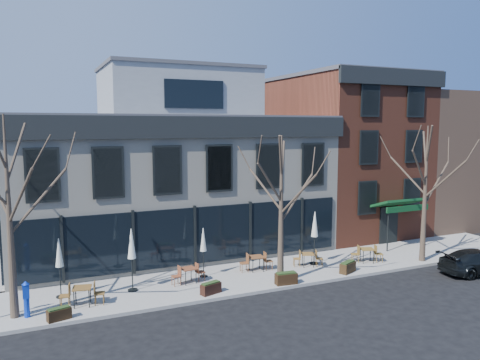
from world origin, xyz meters
name	(u,v)px	position (x,y,z in m)	size (l,w,h in m)	color
ground	(195,271)	(0.00, 0.00, 0.00)	(120.00, 120.00, 0.00)	black
sidewalk_front	(268,273)	(3.25, -2.15, 0.07)	(33.50, 4.70, 0.15)	gray
corner_building	(169,173)	(0.07, 5.07, 4.72)	(18.39, 10.39, 11.10)	beige
red_brick_building	(342,153)	(13.00, 4.98, 5.64)	(8.20, 11.78, 11.18)	brown
bg_building	(434,157)	(23.00, 6.00, 5.00)	(12.00, 12.00, 10.00)	#8C664C
tree_corner	(9,214)	(-8.49, -3.20, 4.25)	(3.93, 3.98, 7.92)	#382B21
tree_mid	(281,208)	(3.01, -3.90, 3.79)	(3.50, 3.55, 7.04)	#382B21
tree_right	(425,192)	(12.01, -3.90, 4.02)	(3.72, 3.77, 7.48)	#382B21
parked_sedan	(479,262)	(13.30, -6.48, 0.63)	(1.75, 4.31, 1.25)	black
call_box	(26,298)	(-8.06, -3.41, 0.92)	(0.29, 0.29, 1.46)	#0E33B8
cafe_set_0	(82,294)	(-5.95, -3.05, 0.65)	(1.90, 0.87, 0.97)	brown
cafe_set_2	(188,274)	(-1.04, -2.16, 0.61)	(1.73, 0.76, 0.89)	brown
cafe_set_3	(256,262)	(2.76, -1.76, 0.63)	(1.81, 0.79, 0.93)	brown
cafe_set_4	(308,258)	(5.62, -2.20, 0.59)	(1.65, 0.99, 0.85)	brown
cafe_set_5	(367,254)	(9.00, -2.87, 0.63)	(1.79, 1.07, 0.93)	brown
umbrella_0	(59,256)	(-6.72, -1.68, 2.01)	(0.42, 0.42, 2.63)	black
umbrella_1	(132,247)	(-3.68, -2.12, 2.18)	(0.46, 0.46, 2.87)	black
umbrella_2	(203,242)	(-0.05, -1.55, 1.89)	(0.40, 0.40, 2.47)	black
umbrella_4	(315,227)	(6.16, -1.97, 2.18)	(0.46, 0.46, 2.88)	black
planter_0	(59,314)	(-6.92, -4.20, 0.40)	(0.94, 0.57, 0.49)	black
planter_1	(211,288)	(-0.56, -3.93, 0.41)	(1.02, 0.65, 0.53)	black
planter_2	(286,278)	(3.15, -4.20, 0.44)	(1.08, 0.52, 0.58)	black
planter_3	(348,267)	(6.91, -3.93, 0.43)	(1.10, 0.80, 0.57)	#322210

